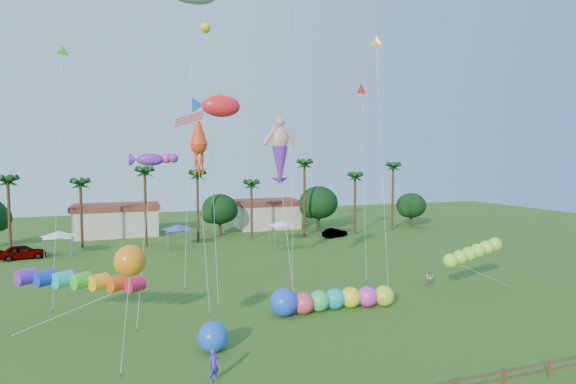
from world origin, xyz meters
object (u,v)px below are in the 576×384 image
object	(u,v)px
spectator_a	(214,366)
caterpillar_inflatable	(329,300)
car_a	(23,252)
spectator_b	(430,278)
car_b	(335,233)
blue_ball	(213,337)

from	to	relation	value
spectator_a	caterpillar_inflatable	distance (m)	13.06
car_a	spectator_b	distance (m)	45.37
spectator_a	caterpillar_inflatable	size ratio (longest dim) A/B	0.17
spectator_b	car_b	bearing A→B (deg)	139.53
car_a	spectator_a	xyz separation A→B (m)	(16.14, -36.38, 0.03)
car_b	spectator_a	xyz separation A→B (m)	(-24.63, -38.11, 0.19)
car_b	caterpillar_inflatable	xyz separation A→B (m)	(-14.45, -29.92, 0.19)
car_a	car_b	distance (m)	40.81
spectator_a	car_a	bearing A→B (deg)	89.78
car_a	caterpillar_inflatable	world-z (taller)	caterpillar_inflatable
car_a	car_b	xyz separation A→B (m)	(40.77, 1.73, -0.16)
caterpillar_inflatable	car_b	bearing A→B (deg)	66.04
spectator_a	car_b	bearing A→B (deg)	32.98
car_a	spectator_a	distance (m)	39.80
spectator_b	blue_ball	world-z (taller)	blue_ball
blue_ball	car_b	bearing A→B (deg)	55.05
spectator_a	spectator_b	size ratio (longest dim) A/B	1.09
caterpillar_inflatable	blue_ball	distance (m)	10.62
caterpillar_inflatable	blue_ball	size ratio (longest dim) A/B	5.50
spectator_a	spectator_b	bearing A→B (deg)	3.43
car_a	car_b	world-z (taller)	car_a
car_b	spectator_b	size ratio (longest dim) A/B	2.58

